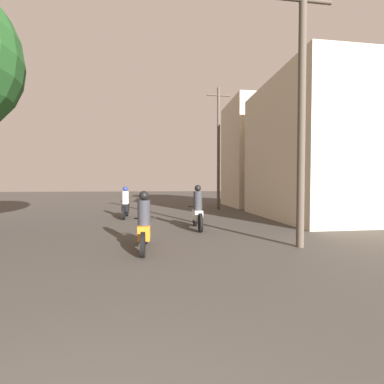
{
  "coord_description": "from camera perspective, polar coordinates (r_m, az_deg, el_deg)",
  "views": [
    {
      "loc": [
        0.77,
        -0.5,
        1.7
      ],
      "look_at": [
        3.19,
        17.34,
        1.14
      ],
      "focal_mm": 24.0,
      "sensor_mm": 36.0,
      "label": 1
    }
  ],
  "objects": [
    {
      "name": "motorcycle_orange",
      "position": [
        6.74,
        -10.58,
        -7.45
      ],
      "size": [
        0.6,
        1.94,
        1.53
      ],
      "rotation": [
        0.0,
        0.0,
        -0.11
      ],
      "color": "black",
      "rests_on": "ground_plane"
    },
    {
      "name": "motorcycle_white",
      "position": [
        9.69,
        1.25,
        -4.35
      ],
      "size": [
        0.6,
        2.01,
        1.66
      ],
      "rotation": [
        0.0,
        0.0,
        -0.16
      ],
      "color": "black",
      "rests_on": "ground_plane"
    },
    {
      "name": "motorcycle_black",
      "position": [
        13.27,
        -14.57,
        -2.87
      ],
      "size": [
        0.6,
        2.01,
        1.57
      ],
      "rotation": [
        0.0,
        0.0,
        -0.1
      ],
      "color": "black",
      "rests_on": "ground_plane"
    },
    {
      "name": "building_right_near",
      "position": [
        14.64,
        27.49,
        8.17
      ],
      "size": [
        5.96,
        6.93,
        6.76
      ],
      "color": "beige",
      "rests_on": "ground_plane"
    },
    {
      "name": "building_right_far",
      "position": [
        20.73,
        15.09,
        7.96
      ],
      "size": [
        5.1,
        5.0,
        7.91
      ],
      "color": "beige",
      "rests_on": "ground_plane"
    },
    {
      "name": "utility_pole_near",
      "position": [
        7.7,
        23.18,
        16.45
      ],
      "size": [
        1.6,
        0.2,
        7.01
      ],
      "color": "#4C4238",
      "rests_on": "ground_plane"
    },
    {
      "name": "utility_pole_far",
      "position": [
        17.51,
        5.91,
        10.04
      ],
      "size": [
        1.6,
        0.2,
        8.1
      ],
      "color": "#4C4238",
      "rests_on": "ground_plane"
    }
  ]
}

